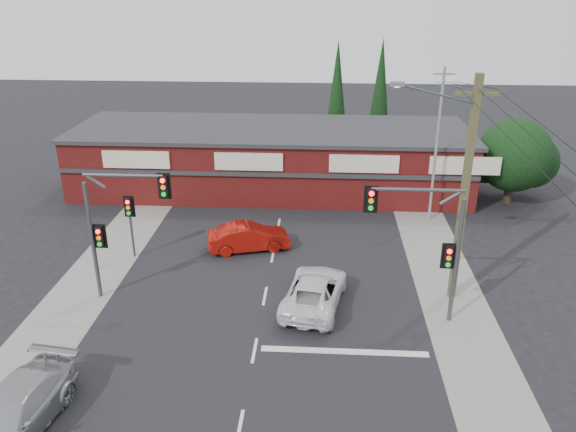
# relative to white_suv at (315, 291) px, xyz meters

# --- Properties ---
(ground) EXTENTS (120.00, 120.00, 0.00)m
(ground) POSITION_rel_white_suv_xyz_m (-2.27, -1.88, -0.70)
(ground) COLOR black
(ground) RESTS_ON ground
(road_strip) EXTENTS (14.00, 70.00, 0.01)m
(road_strip) POSITION_rel_white_suv_xyz_m (-2.27, 3.12, -0.70)
(road_strip) COLOR black
(road_strip) RESTS_ON ground
(verge_left) EXTENTS (3.00, 70.00, 0.02)m
(verge_left) POSITION_rel_white_suv_xyz_m (-10.77, 3.12, -0.69)
(verge_left) COLOR gray
(verge_left) RESTS_ON ground
(verge_right) EXTENTS (3.00, 70.00, 0.02)m
(verge_right) POSITION_rel_white_suv_xyz_m (6.23, 3.12, -0.69)
(verge_right) COLOR gray
(verge_right) RESTS_ON ground
(stop_line) EXTENTS (6.50, 0.35, 0.01)m
(stop_line) POSITION_rel_white_suv_xyz_m (1.23, -3.38, -0.69)
(stop_line) COLOR silver
(stop_line) RESTS_ON ground
(white_suv) EXTENTS (3.20, 5.39, 1.40)m
(white_suv) POSITION_rel_white_suv_xyz_m (0.00, 0.00, 0.00)
(white_suv) COLOR white
(white_suv) RESTS_ON ground
(silver_suv) EXTENTS (2.80, 5.51, 1.53)m
(silver_suv) POSITION_rel_white_suv_xyz_m (-9.36, -8.27, 0.06)
(silver_suv) COLOR #ABAEB1
(silver_suv) RESTS_ON ground
(red_sedan) EXTENTS (4.57, 2.62, 1.43)m
(red_sedan) POSITION_rel_white_suv_xyz_m (-3.60, 5.32, 0.01)
(red_sedan) COLOR #9D1109
(red_sedan) RESTS_ON ground
(lane_dashes) EXTENTS (0.12, 46.56, 0.01)m
(lane_dashes) POSITION_rel_white_suv_xyz_m (-2.27, 2.61, -0.69)
(lane_dashes) COLOR silver
(lane_dashes) RESTS_ON ground
(shop_building) EXTENTS (27.30, 8.40, 4.22)m
(shop_building) POSITION_rel_white_suv_xyz_m (-3.26, 15.11, 1.43)
(shop_building) COLOR #440E0D
(shop_building) RESTS_ON ground
(tree_cluster) EXTENTS (5.90, 5.10, 5.50)m
(tree_cluster) POSITION_rel_white_suv_xyz_m (12.42, 13.56, 2.19)
(tree_cluster) COLOR #2D2116
(tree_cluster) RESTS_ON ground
(conifer_near) EXTENTS (1.80, 1.80, 9.25)m
(conifer_near) POSITION_rel_white_suv_xyz_m (1.23, 22.12, 4.78)
(conifer_near) COLOR #2D2116
(conifer_near) RESTS_ON ground
(conifer_far) EXTENTS (1.80, 1.80, 9.25)m
(conifer_far) POSITION_rel_white_suv_xyz_m (4.73, 24.12, 4.78)
(conifer_far) COLOR #2D2116
(conifer_far) RESTS_ON ground
(traffic_mast_left) EXTENTS (3.77, 0.27, 5.97)m
(traffic_mast_left) POSITION_rel_white_suv_xyz_m (-8.69, 0.13, 3.23)
(traffic_mast_left) COLOR #47494C
(traffic_mast_left) RESTS_ON ground
(traffic_mast_right) EXTENTS (3.96, 0.27, 5.97)m
(traffic_mast_right) POSITION_rel_white_suv_xyz_m (4.59, -0.87, 3.24)
(traffic_mast_right) COLOR #47494C
(traffic_mast_right) RESTS_ON ground
(pedestal_signal) EXTENTS (0.55, 0.27, 3.38)m
(pedestal_signal) POSITION_rel_white_suv_xyz_m (-9.47, 4.13, 1.70)
(pedestal_signal) COLOR #47494C
(pedestal_signal) RESTS_ON ground
(utility_pole) EXTENTS (4.38, 0.59, 10.00)m
(utility_pole) POSITION_rel_white_suv_xyz_m (6.10, 1.11, 4.69)
(utility_pole) COLOR brown
(utility_pole) RESTS_ON ground
(steel_pole) EXTENTS (1.20, 0.16, 9.00)m
(steel_pole) POSITION_rel_white_suv_xyz_m (6.73, 10.12, 4.00)
(steel_pole) COLOR gray
(steel_pole) RESTS_ON ground
(power_lines) EXTENTS (2.01, 29.00, 1.22)m
(power_lines) POSITION_rel_white_suv_xyz_m (6.21, -4.34, 8.34)
(power_lines) COLOR black
(power_lines) RESTS_ON ground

